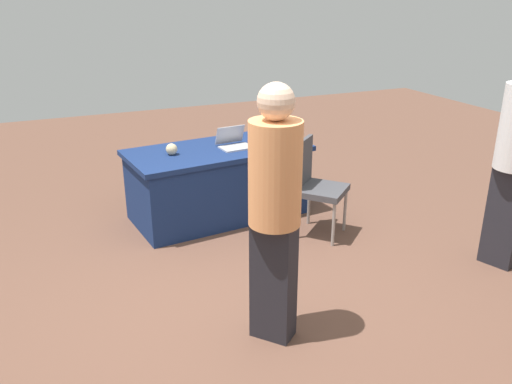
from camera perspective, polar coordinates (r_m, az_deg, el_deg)
ground_plane at (r=4.09m, az=-1.96°, el=-12.77°), size 14.40×14.40×0.00m
table_foreground at (r=5.56m, az=-4.04°, el=1.08°), size 1.92×1.07×0.74m
chair_near_front at (r=5.11m, az=6.35°, el=1.09°), size 0.62×0.62×0.94m
person_attendee_standing at (r=3.38m, az=2.02°, el=-1.33°), size 0.48×0.48×1.77m
laptop_silver at (r=5.46m, az=-2.33°, el=5.24°), size 0.35×0.32×0.21m
yarn_ball at (r=5.26m, az=-9.03°, el=4.58°), size 0.11×0.11×0.11m
scissors_red at (r=5.63m, az=-0.13°, el=5.37°), size 0.11×0.18×0.01m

